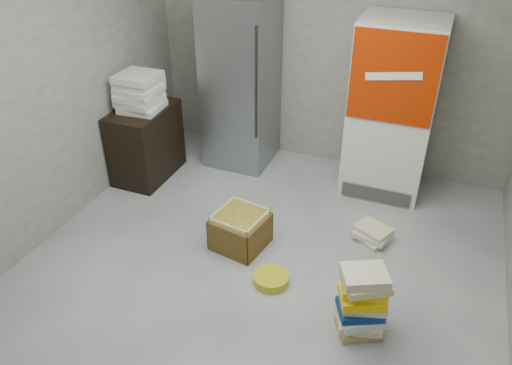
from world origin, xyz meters
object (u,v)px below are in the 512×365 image
object	(u,v)px
steel_fridge	(241,83)
cardboard_box	(240,232)
coke_cooler	(392,109)
phonebook_stack_main	(362,302)
wood_shelf	(146,143)

from	to	relation	value
steel_fridge	cardboard_box	distance (m)	1.82
coke_cooler	cardboard_box	world-z (taller)	coke_cooler
steel_fridge	phonebook_stack_main	size ratio (longest dim) A/B	3.21
phonebook_stack_main	coke_cooler	bearing A→B (deg)	71.33
coke_cooler	phonebook_stack_main	xyz separation A→B (m)	(0.20, -2.11, -0.61)
wood_shelf	cardboard_box	bearing A→B (deg)	-28.15
cardboard_box	phonebook_stack_main	bearing A→B (deg)	-16.48
coke_cooler	phonebook_stack_main	bearing A→B (deg)	-84.67
coke_cooler	wood_shelf	xyz separation A→B (m)	(-2.48, -0.72, -0.50)
wood_shelf	phonebook_stack_main	world-z (taller)	wood_shelf
steel_fridge	wood_shelf	bearing A→B (deg)	-138.69
wood_shelf	steel_fridge	bearing A→B (deg)	41.31
wood_shelf	phonebook_stack_main	xyz separation A→B (m)	(2.68, -1.38, -0.10)
wood_shelf	phonebook_stack_main	distance (m)	3.01
steel_fridge	coke_cooler	xyz separation A→B (m)	(1.65, -0.01, -0.05)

